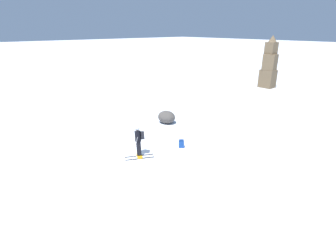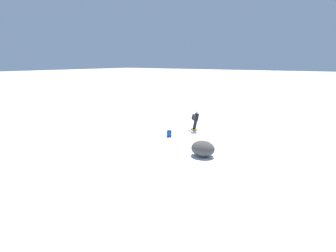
{
  "view_description": "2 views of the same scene",
  "coord_description": "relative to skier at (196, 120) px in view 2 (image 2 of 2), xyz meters",
  "views": [
    {
      "loc": [
        12.46,
        -7.54,
        6.92
      ],
      "look_at": [
        1.02,
        2.44,
        1.21
      ],
      "focal_mm": 28.0,
      "sensor_mm": 36.0,
      "label": 1
    },
    {
      "loc": [
        -8.75,
        18.37,
        5.55
      ],
      "look_at": [
        0.71,
        4.66,
        1.41
      ],
      "focal_mm": 28.0,
      "sensor_mm": 36.0,
      "label": 2
    }
  ],
  "objects": [
    {
      "name": "ground_plane",
      "position": [
        -1.12,
        -0.14,
        -0.96
      ],
      "size": [
        300.0,
        300.0,
        0.0
      ],
      "primitive_type": "plane",
      "color": "white"
    },
    {
      "name": "exposed_boulder_0",
      "position": [
        -3.15,
        4.81,
        -0.5
      ],
      "size": [
        1.44,
        1.22,
        0.94
      ],
      "primitive_type": "ellipsoid",
      "color": "#4C4742",
      "rests_on": "ground"
    },
    {
      "name": "spare_backpack",
      "position": [
        0.84,
        2.57,
        -0.72
      ],
      "size": [
        0.36,
        0.37,
        0.5
      ],
      "rotation": [
        0.0,
        0.0,
        0.93
      ],
      "color": "#194293",
      "rests_on": "ground"
    },
    {
      "name": "skier",
      "position": [
        0.0,
        0.0,
        0.0
      ],
      "size": [
        1.39,
        1.68,
        1.76
      ],
      "rotation": [
        0.0,
        0.0,
        -0.46
      ],
      "color": "black",
      "rests_on": "ground"
    }
  ]
}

